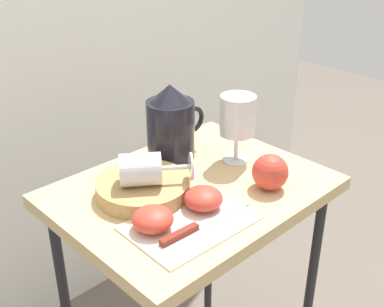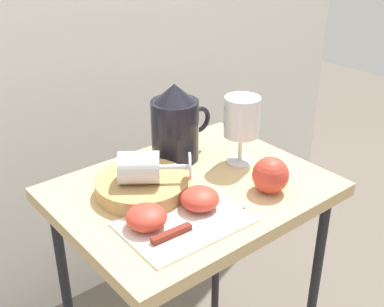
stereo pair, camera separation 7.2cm
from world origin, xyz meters
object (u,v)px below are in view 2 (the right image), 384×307
Objects in this scene: pitcher at (175,129)px; knife at (187,228)px; table at (192,212)px; apple_whole at (270,175)px; apple_half_left at (146,217)px; apple_half_right at (200,199)px; basket_tray at (142,186)px; wine_glass_tipped_near at (142,167)px; wine_glass_upright at (242,120)px.

pitcher reaches higher than knife.
table is 8.55× the size of apple_whole.
knife is (0.05, -0.06, -0.02)m from apple_half_left.
table is 0.20m from apple_half_left.
table is 0.20m from apple_whole.
apple_half_right is at bearing 31.93° from knife.
apple_half_right reaches higher than knife.
pitcher is at bearing 28.53° from basket_tray.
wine_glass_tipped_near is 0.27m from apple_whole.
apple_half_left reaches higher than knife.
apple_whole is (0.06, -0.25, -0.04)m from pitcher.
table is 3.41× the size of basket_tray.
apple_whole is at bearing 0.37° from knife.
apple_half_left and apple_half_right have the same top height.
knife is (-0.11, -0.12, 0.08)m from table.
knife is at bearing -148.07° from apple_half_right.
apple_half_left is at bearing -157.86° from table.
apple_whole is 0.23m from knife.
wine_glass_upright is at bearing 24.83° from apple_half_right.
apple_whole reaches higher than apple_half_left.
wine_glass_upright is 0.35m from apple_half_left.
apple_half_right is (-0.10, -0.21, -0.05)m from pitcher.
apple_whole is at bearing -76.58° from pitcher.
pitcher is (0.06, 0.13, 0.15)m from table.
apple_half_right reaches higher than table.
basket_tray is 1.20× the size of wine_glass_upright.
wine_glass_tipped_near is 2.00× the size of apple_half_right.
pitcher is 1.14× the size of wine_glass_upright.
pitcher is 0.30m from apple_half_left.
table is 3.04× the size of knife.
knife is at bearing -46.58° from apple_half_left.
wine_glass_upright is at bearing -48.30° from pitcher.
knife is at bearing -123.80° from pitcher.
apple_half_right reaches higher than basket_tray.
apple_half_right is 0.08m from knife.
pitcher is at bearing 41.59° from apple_half_left.
wine_glass_upright reaches higher than apple_half_left.
apple_half_left reaches higher than table.
apple_whole is at bearing -34.88° from wine_glass_tipped_near.
apple_half_left is at bearing -166.00° from wine_glass_upright.
apple_whole is (0.12, -0.12, 0.11)m from table.
table is 4.28× the size of wine_glass_tipped_near.
basket_tray is at bearing 156.19° from table.
apple_whole is at bearing -46.71° from table.
pitcher is 0.19m from wine_glass_tipped_near.
pitcher is 0.85× the size of knife.
wine_glass_upright is at bearing 72.25° from apple_whole.
table is at bearing 133.29° from apple_whole.
apple_half_left is at bearing -120.92° from wine_glass_tipped_near.
pitcher is at bearing 131.70° from wine_glass_upright.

